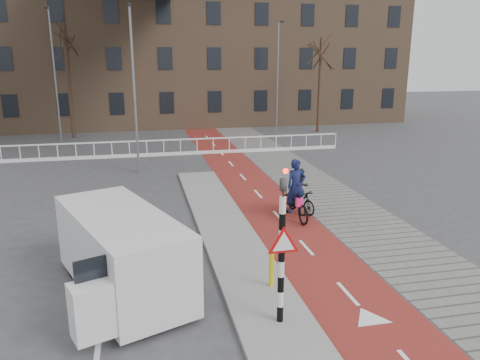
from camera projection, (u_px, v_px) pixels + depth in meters
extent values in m
plane|color=#38383A|center=(279.00, 282.00, 12.42)|extent=(120.00, 120.00, 0.00)
cube|color=maroon|center=(248.00, 182.00, 22.17)|extent=(2.50, 60.00, 0.01)
cube|color=slate|center=(303.00, 179.00, 22.75)|extent=(3.00, 60.00, 0.01)
cube|color=gray|center=(225.00, 229.00, 16.04)|extent=(1.80, 16.00, 0.12)
cylinder|color=black|center=(281.00, 261.00, 10.01)|extent=(0.14, 0.14, 2.88)
imported|color=black|center=(283.00, 178.00, 9.54)|extent=(0.13, 0.16, 0.80)
cylinder|color=#FF0C05|center=(286.00, 171.00, 9.36)|extent=(0.11, 0.02, 0.11)
cylinder|color=#CBBE0B|center=(271.00, 270.00, 11.84)|extent=(0.12, 0.12, 0.91)
imported|color=black|center=(296.00, 204.00, 17.09)|extent=(0.95, 2.23, 1.14)
imported|color=#111841|center=(296.00, 186.00, 16.92)|extent=(0.76, 0.54, 1.98)
cube|color=#F22273|center=(299.00, 202.00, 16.50)|extent=(0.26, 0.18, 0.30)
imported|color=black|center=(300.00, 201.00, 17.77)|extent=(0.99, 1.62, 0.94)
imported|color=black|center=(301.00, 188.00, 17.64)|extent=(0.87, 0.79, 1.48)
cube|color=silver|center=(122.00, 251.00, 11.64)|extent=(3.56, 5.21, 1.94)
cube|color=#1B7F2B|center=(81.00, 258.00, 11.46)|extent=(1.14, 2.89, 0.55)
cube|color=#1B7F2B|center=(161.00, 251.00, 11.87)|extent=(1.14, 2.89, 0.55)
cube|color=black|center=(118.00, 273.00, 9.58)|extent=(1.64, 0.68, 0.90)
cylinder|color=black|center=(114.00, 318.00, 10.08)|extent=(0.47, 0.72, 0.68)
cylinder|color=black|center=(182.00, 297.00, 10.96)|extent=(0.47, 0.72, 0.68)
cylinder|color=black|center=(73.00, 264.00, 12.72)|extent=(0.47, 0.72, 0.68)
cylinder|color=black|center=(131.00, 250.00, 13.60)|extent=(0.47, 0.72, 0.68)
cube|color=silver|center=(111.00, 142.00, 27.18)|extent=(28.00, 0.08, 0.08)
cube|color=silver|center=(112.00, 156.00, 27.40)|extent=(28.00, 0.10, 0.20)
cube|color=#7F6047|center=(139.00, 53.00, 40.45)|extent=(46.00, 10.00, 12.00)
cylinder|color=black|center=(69.00, 82.00, 33.28)|extent=(0.29, 0.29, 7.93)
cylinder|color=black|center=(319.00, 86.00, 35.94)|extent=(0.21, 0.21, 7.14)
cylinder|color=slate|center=(134.00, 92.00, 22.93)|extent=(0.12, 0.12, 8.18)
cylinder|color=slate|center=(55.00, 76.00, 31.63)|extent=(0.12, 0.12, 8.90)
cylinder|color=slate|center=(278.00, 78.00, 35.43)|extent=(0.12, 0.12, 8.32)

